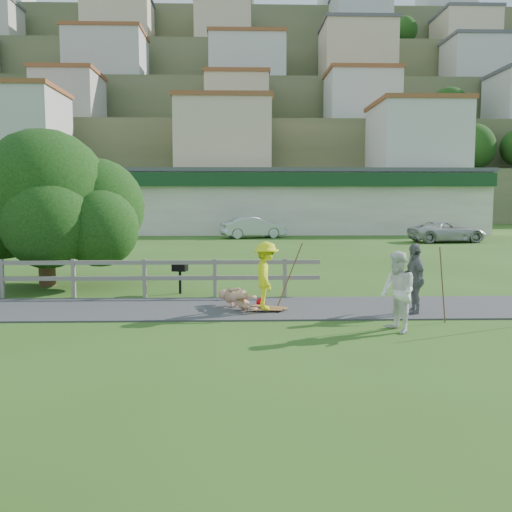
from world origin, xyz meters
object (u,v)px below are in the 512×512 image
(car_white, at_px, (448,232))
(bbq, at_px, (180,279))
(skater_rider, at_px, (266,280))
(spectator_a, at_px, (398,292))
(skater_fallen, at_px, (238,299))
(spectator_b, at_px, (414,279))
(tree, at_px, (45,225))
(car_silver, at_px, (253,228))

(car_white, height_order, bbq, car_white)
(skater_rider, height_order, spectator_a, spectator_a)
(skater_fallen, relative_size, spectator_b, 0.93)
(tree, xyz_separation_m, bbq, (4.44, -1.67, -1.52))
(spectator_a, distance_m, bbq, 7.15)
(skater_fallen, height_order, car_white, car_white)
(car_silver, bearing_deg, skater_fallen, 161.34)
(skater_rider, distance_m, car_white, 25.71)
(tree, bearing_deg, car_silver, 71.86)
(skater_rider, bearing_deg, car_silver, -1.62)
(spectator_a, height_order, car_white, spectator_a)
(skater_rider, xyz_separation_m, car_white, (12.73, 22.34, -0.16))
(skater_rider, xyz_separation_m, skater_fallen, (-0.70, 0.40, -0.54))
(tree, bearing_deg, spectator_a, -35.09)
(spectator_a, bearing_deg, car_white, 140.26)
(skater_fallen, relative_size, tree, 0.24)
(car_white, bearing_deg, car_silver, 64.85)
(skater_rider, relative_size, tree, 0.25)
(spectator_b, height_order, car_silver, spectator_b)
(spectator_b, height_order, bbq, spectator_b)
(spectator_a, distance_m, car_white, 26.38)
(spectator_b, distance_m, car_silver, 27.00)
(car_silver, xyz_separation_m, bbq, (-2.74, -23.58, -0.30))
(spectator_a, height_order, tree, tree)
(spectator_b, height_order, car_white, spectator_b)
(car_white, bearing_deg, skater_fallen, 142.18)
(skater_fallen, xyz_separation_m, car_white, (13.42, 21.94, 0.38))
(skater_rider, relative_size, car_silver, 0.37)
(skater_fallen, xyz_separation_m, spectator_b, (4.27, -0.65, 0.57))
(tree, bearing_deg, bbq, -20.56)
(car_white, bearing_deg, tree, 125.77)
(spectator_a, xyz_separation_m, spectator_b, (0.90, 1.79, 0.01))
(tree, height_order, bbq, tree)
(spectator_b, relative_size, tree, 0.26)
(car_silver, bearing_deg, spectator_a, 168.27)
(skater_rider, relative_size, spectator_b, 0.96)
(skater_fallen, bearing_deg, skater_rider, -58.01)
(skater_fallen, bearing_deg, car_silver, 59.41)
(car_white, bearing_deg, bbq, 135.64)
(spectator_a, xyz_separation_m, car_silver, (-2.33, 28.60, -0.11))
(spectator_a, relative_size, car_silver, 0.38)
(skater_rider, xyz_separation_m, spectator_a, (2.67, -2.05, 0.02))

